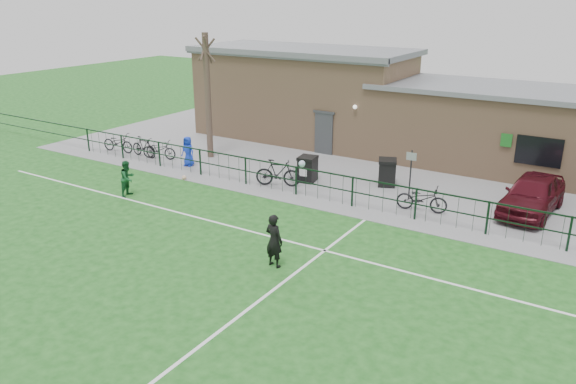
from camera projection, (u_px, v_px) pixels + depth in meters
The scene contains 21 objects.
ground at pixel (192, 287), 15.56m from camera, with size 90.00×90.00×0.00m, color #174F18.
paving_strip at pixel (384, 167), 26.35m from camera, with size 34.00×13.00×0.02m, color gray.
pitch_line_touch at pixel (326, 203), 21.79m from camera, with size 28.00×0.10×0.01m, color white.
pitch_line_mid at pixel (272, 237), 18.76m from camera, with size 28.00×0.10×0.01m, color white.
pitch_line_perp at pixel (251, 307), 14.56m from camera, with size 0.10×16.00×0.01m, color white.
perimeter_fence at pixel (329, 187), 21.75m from camera, with size 28.00×0.10×1.20m, color black.
bare_tree at pixel (208, 97), 26.96m from camera, with size 0.30×0.30×6.00m, color #443329.
wheelie_bin_left at pixel (308, 170), 24.12m from camera, with size 0.68×0.77×1.02m, color black.
wheelie_bin_right at pixel (387, 173), 23.60m from camera, with size 0.70×0.79×1.06m, color black.
sign_post at pixel (410, 175), 21.83m from camera, with size 0.06×0.06×2.00m, color black.
car_maroon at pixel (532, 194), 20.58m from camera, with size 1.69×4.19×1.43m, color #450C15.
bicycle_a at pixel (118, 143), 28.64m from camera, with size 0.65×1.87×0.98m, color black.
bicycle_b at pixel (144, 147), 27.76m from camera, with size 0.48×1.69×1.02m, color black.
bicycle_c at pixel (159, 150), 27.46m from camera, with size 0.61×1.76×0.92m, color black.
bicycle_d at pixel (278, 173), 23.51m from camera, with size 0.54×1.91×1.15m, color black.
bicycle_e at pixel (422, 199), 20.79m from camera, with size 0.65×1.88×0.99m, color black.
spectator_child at pixel (188, 151), 26.26m from camera, with size 0.69×0.45×1.41m, color #1533C5.
goalkeeper_kick at pixel (275, 238), 16.55m from camera, with size 1.04×2.94×2.54m.
outfield_player at pixel (128, 178), 22.41m from camera, with size 0.70×0.55×1.45m, color #175329.
ball_ground at pixel (184, 178), 24.52m from camera, with size 0.20×0.20×0.20m, color white.
clubhouse at pixel (393, 108), 28.44m from camera, with size 24.25×5.40×4.96m.
Camera 1 is at (9.57, -10.28, 7.68)m, focal length 35.00 mm.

